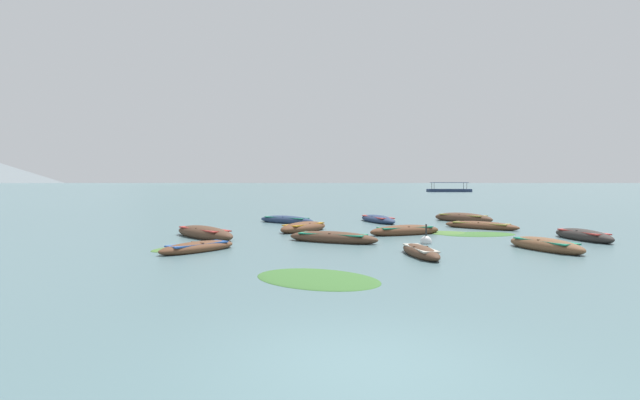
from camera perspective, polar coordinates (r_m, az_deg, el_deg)
name	(u,v)px	position (r m, az deg, el deg)	size (l,w,h in m)	color
ground_plane	(317,183)	(1506.75, -0.39, 2.00)	(6000.00, 6000.00, 0.00)	slate
mountain_1	(161,131)	(2191.70, -17.73, 7.49)	(1152.90, 1152.90, 424.46)	#4C5B56
mountain_2	(399,142)	(2081.09, 9.03, 6.51)	(1003.57, 1003.57, 327.45)	slate
rowboat_0	(333,238)	(20.62, 1.46, -4.35)	(4.01, 2.67, 0.56)	#4C3323
rowboat_1	(481,226)	(27.84, 17.93, -2.82)	(3.71, 3.48, 0.49)	brown
rowboat_2	(378,219)	(30.95, 6.62, -2.22)	(2.37, 4.47, 0.54)	navy
rowboat_3	(545,245)	(19.98, 24.37, -4.74)	(2.13, 3.57, 0.56)	brown
rowboat_4	(286,220)	(30.13, -3.85, -2.32)	(3.89, 3.38, 0.56)	navy
rowboat_5	(198,247)	(18.43, -13.83, -5.29)	(2.75, 3.07, 0.44)	brown
rowboat_6	(405,231)	(23.87, 9.70, -3.49)	(3.83, 2.39, 0.58)	brown
rowboat_7	(304,227)	(25.13, -1.88, -3.16)	(2.94, 3.56, 0.60)	brown
rowboat_8	(583,236)	(24.18, 27.87, -3.62)	(1.50, 3.60, 0.58)	#2D2826
rowboat_10	(421,252)	(17.10, 11.42, -5.83)	(1.15, 3.08, 0.45)	#4C3323
rowboat_12	(463,218)	(32.47, 16.01, -2.00)	(3.56, 3.95, 0.69)	#4C3323
rowboat_13	(204,233)	(22.85, -13.10, -3.70)	(3.86, 4.27, 0.65)	#4C3323
ferry_0	(449,190)	(126.53, 14.53, 1.10)	(10.47, 3.81, 2.54)	navy
mooring_buoy	(426,241)	(20.54, 12.03, -4.63)	(0.45, 0.45, 0.93)	silver
weed_patch_0	(211,247)	(19.64, -12.40, -5.24)	(1.73, 1.03, 0.14)	#477033
weed_patch_1	(478,234)	(24.77, 17.66, -3.77)	(3.59, 2.18, 0.14)	#38662D
weed_patch_3	(175,249)	(19.21, -16.30, -5.44)	(1.89, 1.24, 0.14)	#477033
weed_patch_4	(454,234)	(24.79, 15.03, -3.74)	(2.95, 1.96, 0.14)	#477033
weed_patch_5	(317,279)	(12.94, -0.33, -9.00)	(3.56, 2.55, 0.14)	#38662D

